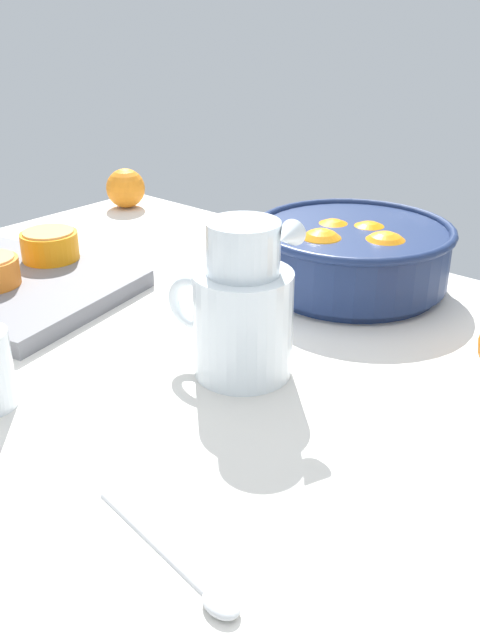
% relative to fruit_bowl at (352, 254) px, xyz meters
% --- Properties ---
extents(ground_plane, '(1.30, 0.90, 0.03)m').
position_rel_fruit_bowl_xyz_m(ground_plane, '(0.02, -0.30, -0.07)').
color(ground_plane, silver).
extents(fruit_bowl, '(0.28, 0.28, 0.10)m').
position_rel_fruit_bowl_xyz_m(fruit_bowl, '(0.00, 0.00, 0.00)').
color(fruit_bowl, navy).
rests_on(fruit_bowl, ground_plane).
extents(juice_pitcher, '(0.16, 0.11, 0.18)m').
position_rel_fruit_bowl_xyz_m(juice_pitcher, '(0.04, -0.28, 0.01)').
color(juice_pitcher, white).
rests_on(juice_pitcher, ground_plane).
extents(orange_half_0, '(0.08, 0.08, 0.04)m').
position_rel_fruit_bowl_xyz_m(orange_half_0, '(-0.37, -0.24, -0.01)').
color(orange_half_0, orange).
rests_on(orange_half_0, cutting_board).
extents(loose_orange_3, '(0.08, 0.08, 0.08)m').
position_rel_fruit_bowl_xyz_m(loose_orange_3, '(-0.56, 0.06, -0.01)').
color(loose_orange_3, orange).
rests_on(loose_orange_3, ground_plane).
extents(spoon, '(0.17, 0.04, 0.01)m').
position_rel_fruit_bowl_xyz_m(spoon, '(0.20, -0.54, -0.05)').
color(spoon, silver).
rests_on(spoon, ground_plane).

